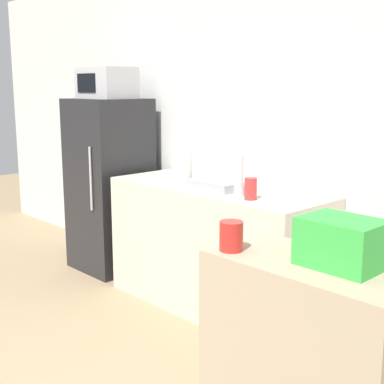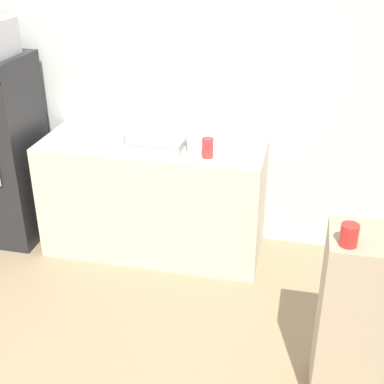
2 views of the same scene
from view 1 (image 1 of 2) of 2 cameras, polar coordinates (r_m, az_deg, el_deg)
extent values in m
cube|color=silver|center=(3.91, 8.31, 6.51)|extent=(8.00, 0.06, 2.60)
cube|color=#232326|center=(4.78, -8.77, 0.74)|extent=(0.61, 0.57, 1.51)
cylinder|color=#B7B7BC|center=(4.45, -10.75, 1.39)|extent=(0.02, 0.02, 0.53)
cube|color=#BCBCC1|center=(4.70, -9.10, 11.41)|extent=(0.48, 0.33, 0.26)
cube|color=black|center=(4.64, -11.22, 11.34)|extent=(0.27, 0.01, 0.16)
cube|color=beige|center=(3.93, 2.53, -5.95)|extent=(1.69, 0.64, 0.91)
cube|color=#9EA3A8|center=(3.75, 3.02, 0.86)|extent=(0.39, 0.32, 0.06)
cylinder|color=silver|center=(3.47, 5.01, 1.79)|extent=(0.06, 0.06, 0.28)
cylinder|color=red|center=(3.39, 6.28, 0.35)|extent=(0.08, 0.08, 0.14)
cube|color=green|center=(1.82, 15.68, -5.23)|extent=(0.26, 0.20, 0.16)
cylinder|color=red|center=(1.93, 4.21, -4.71)|extent=(0.09, 0.09, 0.11)
cylinder|color=white|center=(3.90, -0.82, 2.55)|extent=(0.11, 0.11, 0.23)
camera|label=2|loc=(1.88, -78.31, 26.78)|focal=50.00mm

